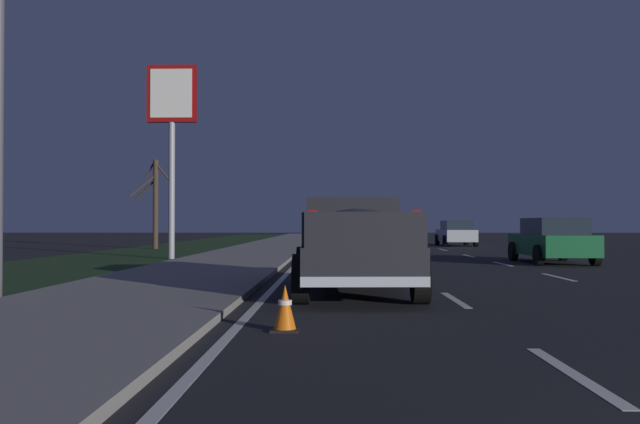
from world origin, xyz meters
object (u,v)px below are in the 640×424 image
Objects in this scene: pickup_truck at (354,242)px; street_light_near at (15,30)px; sedan_green at (552,240)px; sedan_blue at (398,233)px; traffic_cone_near at (285,308)px; bare_tree_far at (155,201)px; sedan_silver at (456,233)px; gas_price_sign at (172,113)px.

street_light_near reaches higher than pickup_truck.
sedan_green is 1.00× the size of sedan_blue.
street_light_near is at bearing 55.47° from traffic_cone_near.
sedan_green reaches higher than traffic_cone_near.
pickup_truck is 1.24× the size of sedan_green.
pickup_truck is 1.13× the size of bare_tree_far.
traffic_cone_near is (-27.35, -8.97, -2.28)m from bare_tree_far.
street_light_near is (-1.16, 6.14, 3.86)m from pickup_truck.
sedan_silver is 1.00× the size of sedan_blue.
street_light_near is 1.65× the size of bare_tree_far.
pickup_truck is at bearing -79.34° from street_light_near.
pickup_truck is 28.83m from sedan_silver.
sedan_blue is 32.76m from traffic_cone_near.
traffic_cone_near is at bearing -124.53° from street_light_near.
sedan_silver is (17.98, 0.01, 0.00)m from sedan_green.
sedan_silver is 33.63m from traffic_cone_near.
gas_price_sign is at bearing 18.06° from traffic_cone_near.
sedan_blue is 0.59× the size of gas_price_sign.
sedan_green is 17.98m from sedan_silver.
bare_tree_far is at bearing 23.75° from pickup_truck.
pickup_truck is 0.68× the size of street_light_near.
street_light_near is (-28.90, 9.65, 4.06)m from sedan_blue.
sedan_blue is (27.75, -3.51, -0.20)m from pickup_truck.
sedan_green is 17.74m from street_light_near.
sedan_blue is (17.78, 3.56, 0.00)m from sedan_green.
sedan_green and sedan_silver have the same top height.
sedan_blue is at bearing -7.20° from pickup_truck.
sedan_blue is 18.91m from gas_price_sign.
gas_price_sign is (12.53, 6.61, 4.64)m from pickup_truck.
gas_price_sign is at bearing 27.82° from pickup_truck.
traffic_cone_near is (-32.65, 8.05, -0.50)m from sedan_silver.
bare_tree_far is (10.13, 3.36, -3.06)m from gas_price_sign.
bare_tree_far is at bearing 18.16° from traffic_cone_near.
street_light_near is 7.73m from traffic_cone_near.
sedan_green is at bearing -49.88° from street_light_near.
traffic_cone_near is at bearing 172.10° from sedan_blue.
sedan_silver is 0.90× the size of bare_tree_far.
pickup_truck is 12.22m from sedan_green.
street_light_near is (-11.13, 13.20, 4.06)m from sedan_green.
street_light_near is (-13.68, -0.47, -0.78)m from gas_price_sign.
sedan_silver is at bearing -14.17° from pickup_truck.
bare_tree_far is (23.81, 3.83, -2.28)m from street_light_near.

